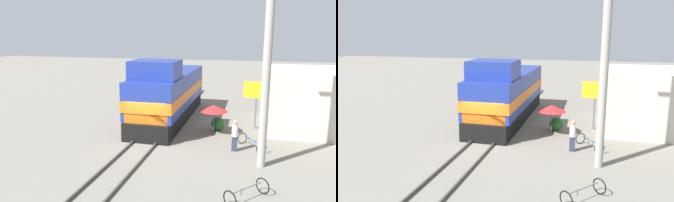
{
  "view_description": "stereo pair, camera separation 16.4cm",
  "coord_description": "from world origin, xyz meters",
  "views": [
    {
      "loc": [
        6.03,
        -18.16,
        6.54
      ],
      "look_at": [
        1.2,
        0.42,
        2.48
      ],
      "focal_mm": 35.0,
      "sensor_mm": 36.0,
      "label": 1
    },
    {
      "loc": [
        6.19,
        -18.12,
        6.54
      ],
      "look_at": [
        1.2,
        0.42,
        2.48
      ],
      "focal_mm": 35.0,
      "sensor_mm": 36.0,
      "label": 2
    }
  ],
  "objects": [
    {
      "name": "ground_plane",
      "position": [
        0.0,
        0.0,
        0.0
      ],
      "size": [
        120.0,
        120.0,
        0.0
      ],
      "primitive_type": "plane",
      "color": "slate"
    },
    {
      "name": "rail_near",
      "position": [
        -0.72,
        0.0,
        0.07
      ],
      "size": [
        0.08,
        36.64,
        0.15
      ],
      "primitive_type": "cube",
      "color": "#4C4742",
      "rests_on": "ground_plane"
    },
    {
      "name": "rail_far",
      "position": [
        0.72,
        0.0,
        0.07
      ],
      "size": [
        0.08,
        36.64,
        0.15
      ],
      "primitive_type": "cube",
      "color": "#4C4742",
      "rests_on": "ground_plane"
    },
    {
      "name": "locomotive",
      "position": [
        0.0,
        5.09,
        1.99
      ],
      "size": [
        3.22,
        12.08,
        4.78
      ],
      "color": "black",
      "rests_on": "ground_plane"
    },
    {
      "name": "utility_pole",
      "position": [
        6.66,
        -2.23,
        5.45
      ],
      "size": [
        1.8,
        0.4,
        10.78
      ],
      "color": "#9E998E",
      "rests_on": "ground_plane"
    },
    {
      "name": "vendor_umbrella",
      "position": [
        3.73,
        2.45,
        1.73
      ],
      "size": [
        1.83,
        1.83,
        1.94
      ],
      "color": "#4C4C4C",
      "rests_on": "ground_plane"
    },
    {
      "name": "billboard_sign",
      "position": [
        6.37,
        4.42,
        2.43
      ],
      "size": [
        1.74,
        0.12,
        3.26
      ],
      "color": "#595959",
      "rests_on": "ground_plane"
    },
    {
      "name": "shrub_cluster",
      "position": [
        3.93,
        3.35,
        0.45
      ],
      "size": [
        0.89,
        0.89,
        0.89
      ],
      "primitive_type": "sphere",
      "color": "#236028",
      "rests_on": "ground_plane"
    },
    {
      "name": "person_bystander",
      "position": [
        5.25,
        -0.39,
        0.97
      ],
      "size": [
        0.34,
        0.34,
        1.77
      ],
      "color": "#2D3347",
      "rests_on": "ground_plane"
    },
    {
      "name": "bicycle",
      "position": [
        6.18,
        0.25,
        0.34
      ],
      "size": [
        1.64,
        1.92,
        0.66
      ],
      "rotation": [
        0.0,
        0.0,
        0.62
      ],
      "color": "black",
      "rests_on": "ground_plane"
    },
    {
      "name": "bicycle_spare",
      "position": [
        6.05,
        -5.88,
        0.36
      ],
      "size": [
        1.78,
        1.93,
        0.69
      ],
      "rotation": [
        0.0,
        0.0,
        -0.7
      ],
      "color": "black",
      "rests_on": "ground_plane"
    },
    {
      "name": "building_block_distant",
      "position": [
        10.05,
        5.51,
        2.04
      ],
      "size": [
        6.32,
        6.46,
        4.08
      ],
      "primitive_type": "cube",
      "color": "beige",
      "rests_on": "ground_plane"
    }
  ]
}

